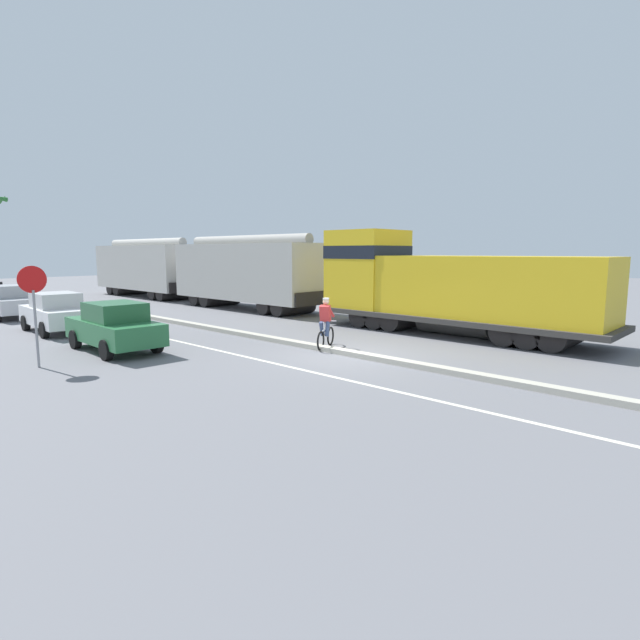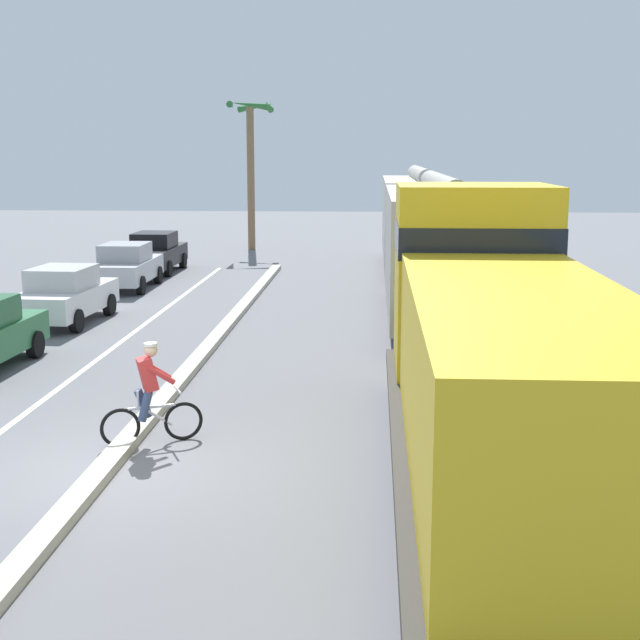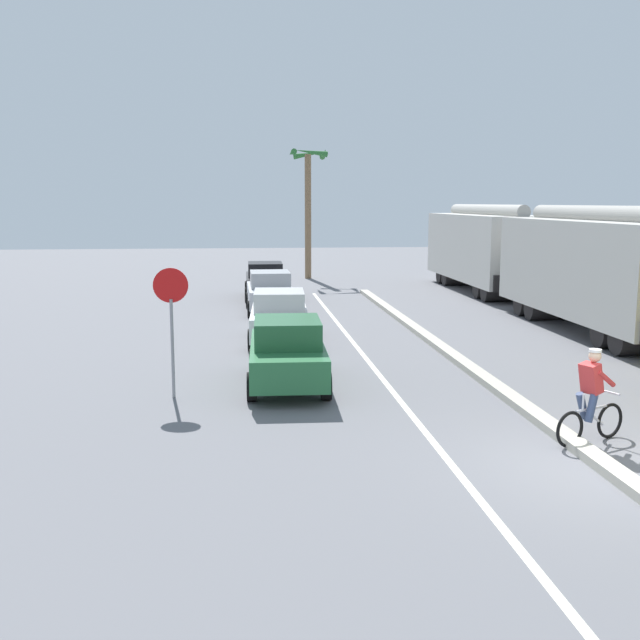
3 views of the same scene
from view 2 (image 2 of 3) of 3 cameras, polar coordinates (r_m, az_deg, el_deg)
The scene contains 11 objects.
ground_plane at distance 14.13m, azimuth -13.53°, elevation -9.39°, with size 120.00×120.00×0.00m, color slate.
median_curb at distance 19.67m, azimuth -8.48°, elevation -3.24°, with size 0.36×36.00×0.16m, color #B2AD9E.
lane_stripe at distance 20.31m, azimuth -15.12°, elevation -3.27°, with size 0.14×36.00×0.01m, color silver.
locomotive at distance 13.40m, azimuth 11.22°, elevation -2.37°, with size 3.10×11.61×4.20m.
hopper_car_lead at distance 25.31m, azimuth 7.63°, elevation 4.48°, with size 2.90×10.60×4.18m.
hopper_car_middle at distance 36.84m, azimuth 6.36°, elevation 6.44°, with size 2.90×10.60×4.18m.
parked_car_white at distance 26.14m, azimuth -16.01°, elevation 1.56°, with size 1.99×4.28×1.62m.
parked_car_silver at distance 32.24m, azimuth -12.28°, elevation 3.40°, with size 1.88×4.22×1.62m.
parked_car_black at distance 36.49m, azimuth -10.48°, elevation 4.29°, with size 1.86×4.21×1.62m.
cyclist at distance 15.00m, azimuth -10.82°, elevation -4.81°, with size 1.58×0.79×1.71m.
palm_tree_near at distance 44.20m, azimuth -4.44°, elevation 11.02°, with size 2.21×2.36×7.27m.
Camera 2 is at (4.04, -12.66, 4.78)m, focal length 50.00 mm.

